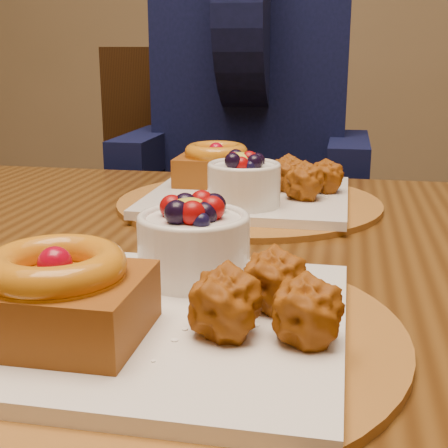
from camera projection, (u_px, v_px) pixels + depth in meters
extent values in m
cube|color=#3A200A|center=(219.00, 269.00, 0.70)|extent=(1.60, 0.90, 0.04)
cylinder|color=brown|center=(162.00, 333.00, 0.49)|extent=(0.38, 0.38, 0.01)
cube|color=white|center=(162.00, 321.00, 0.48)|extent=(0.28, 0.28, 0.01)
cube|color=#4F1A07|center=(58.00, 306.00, 0.44)|extent=(0.12, 0.10, 0.04)
torus|color=#B7690B|center=(55.00, 266.00, 0.43)|extent=(0.10, 0.10, 0.02)
sphere|color=maroon|center=(55.00, 263.00, 0.43)|extent=(0.02, 0.02, 0.02)
sphere|color=#964E0A|center=(273.00, 282.00, 0.49)|extent=(0.05, 0.05, 0.05)
sphere|color=#964E0A|center=(224.00, 305.00, 0.44)|extent=(0.05, 0.05, 0.05)
sphere|color=#964E0A|center=(306.00, 312.00, 0.43)|extent=(0.05, 0.05, 0.05)
cylinder|color=white|center=(194.00, 248.00, 0.55)|extent=(0.10, 0.10, 0.06)
torus|color=white|center=(193.00, 218.00, 0.55)|extent=(0.10, 0.10, 0.01)
ellipsoid|color=gold|center=(189.00, 209.00, 0.54)|extent=(0.04, 0.04, 0.02)
cylinder|color=brown|center=(249.00, 203.00, 0.90)|extent=(0.38, 0.38, 0.01)
cube|color=white|center=(249.00, 196.00, 0.90)|extent=(0.28, 0.28, 0.01)
cube|color=#4F1A07|center=(216.00, 170.00, 0.95)|extent=(0.12, 0.10, 0.04)
torus|color=#B7690B|center=(216.00, 151.00, 0.94)|extent=(0.10, 0.10, 0.02)
sphere|color=maroon|center=(216.00, 150.00, 0.94)|extent=(0.02, 0.02, 0.02)
sphere|color=#964E0A|center=(304.00, 184.00, 0.85)|extent=(0.05, 0.05, 0.05)
sphere|color=#964E0A|center=(287.00, 176.00, 0.91)|extent=(0.05, 0.05, 0.05)
sphere|color=#964E0A|center=(325.00, 177.00, 0.90)|extent=(0.05, 0.05, 0.05)
cylinder|color=white|center=(244.00, 185.00, 0.82)|extent=(0.10, 0.10, 0.05)
torus|color=white|center=(244.00, 165.00, 0.81)|extent=(0.10, 0.10, 0.01)
ellipsoid|color=gold|center=(241.00, 159.00, 0.81)|extent=(0.03, 0.03, 0.02)
cube|color=black|center=(199.00, 261.00, 1.49)|extent=(0.58, 0.58, 0.04)
cylinder|color=black|center=(109.00, 404.00, 1.35)|extent=(0.04, 0.04, 0.47)
cylinder|color=black|center=(296.00, 398.00, 1.38)|extent=(0.04, 0.04, 0.47)
cylinder|color=black|center=(125.00, 325.00, 1.74)|extent=(0.04, 0.04, 0.47)
cylinder|color=black|center=(270.00, 321.00, 1.77)|extent=(0.04, 0.04, 0.47)
cube|color=black|center=(196.00, 145.00, 1.63)|extent=(0.47, 0.15, 0.50)
cube|color=black|center=(253.00, 137.00, 1.41)|extent=(0.41, 0.22, 0.59)
cylinder|color=black|center=(254.00, 10.00, 1.34)|extent=(0.10, 0.45, 0.45)
cube|color=black|center=(146.00, 151.00, 1.35)|extent=(0.08, 0.29, 0.08)
cube|color=black|center=(348.00, 158.00, 1.27)|extent=(0.08, 0.29, 0.08)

